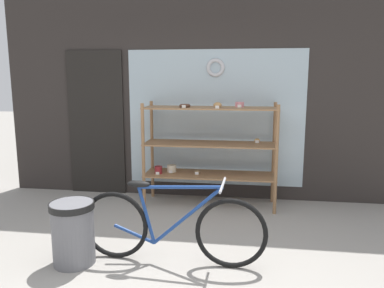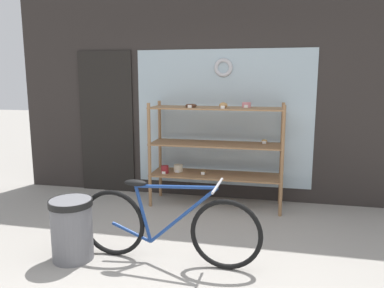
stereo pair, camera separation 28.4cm
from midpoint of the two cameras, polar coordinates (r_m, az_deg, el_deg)
name	(u,v)px [view 2 (the right image)]	position (r m, az deg, el deg)	size (l,w,h in m)	color
ground_plane	(159,282)	(3.38, -2.47, -20.35)	(30.00, 30.00, 0.00)	gray
storefront_facade	(207,77)	(5.32, 3.84, 10.09)	(5.76, 0.13, 3.53)	#2D2826
display_case	(215,145)	(4.98, 5.10, -0.10)	(1.75, 0.51, 1.41)	#8E6642
bicycle	(166,226)	(3.55, -1.60, -12.39)	(1.77, 0.46, 0.79)	black
trash_bin	(72,227)	(3.75, -15.75, -12.07)	(0.41, 0.41, 0.59)	slate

